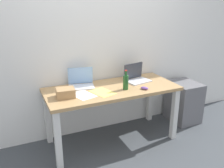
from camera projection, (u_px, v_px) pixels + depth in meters
name	position (u px, v px, depth m)	size (l,w,h in m)	color
ground_plane	(112.00, 139.00, 3.33)	(8.00, 8.00, 0.00)	#42474C
back_wall	(99.00, 40.00, 3.26)	(5.20, 0.08, 2.60)	white
desk	(112.00, 95.00, 3.11)	(1.69, 0.72, 0.76)	tan
laptop_left	(81.00, 83.00, 3.10)	(0.36, 0.29, 0.24)	silver
laptop_right	(136.00, 77.00, 3.31)	(0.35, 0.29, 0.23)	silver
beer_bottle	(126.00, 82.00, 2.99)	(0.07, 0.07, 0.25)	#1E5123
computer_mouse	(145.00, 88.00, 3.02)	(0.06, 0.10, 0.03)	#724799
cardboard_box	(66.00, 93.00, 2.77)	(0.21, 0.17, 0.10)	tan
paper_sheet_front_left	(83.00, 95.00, 2.84)	(0.21, 0.30, 0.00)	white
paper_yellow_folder	(103.00, 92.00, 2.92)	(0.21, 0.30, 0.00)	#F4E06B
filing_cabinet	(183.00, 102.00, 3.78)	(0.40, 0.48, 0.62)	slate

